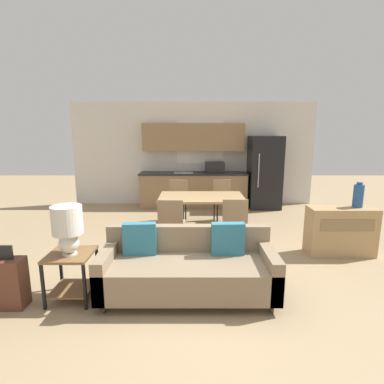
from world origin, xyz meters
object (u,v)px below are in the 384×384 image
dining_table (201,199)px  dining_chair_near_right (233,221)px  vase (358,196)px  dining_chair_far_left (177,198)px  side_table (71,268)px  refrigerator (264,172)px  credenza (340,231)px  couch (187,268)px  table_lamp (67,226)px  dining_chair_near_left (171,222)px  suitcase (3,283)px  dining_chair_far_right (222,198)px

dining_table → dining_chair_near_right: bearing=-58.8°
vase → dining_chair_far_left: 3.46m
side_table → dining_chair_far_left: dining_chair_far_left is taller
refrigerator → credenza: refrigerator is taller
couch → refrigerator: bearing=65.9°
dining_table → side_table: 2.79m
table_lamp → dining_chair_near_right: (2.08, 1.47, -0.39)m
dining_chair_near_left → refrigerator: bearing=-123.8°
refrigerator → table_lamp: 5.47m
credenza → suitcase: size_ratio=1.42×
side_table → refrigerator: bearing=53.3°
dining_chair_near_left → dining_chair_far_left: 1.74m
dining_table → couch: 2.21m
side_table → vase: size_ratio=1.43×
couch → dining_chair_far_right: size_ratio=2.26×
dining_chair_far_left → credenza: bearing=-27.1°
credenza → dining_chair_near_right: bearing=175.5°
dining_table → credenza: size_ratio=1.54×
dining_chair_far_right → dining_chair_near_left: same height
refrigerator → credenza: bearing=-80.6°
dining_table → suitcase: dining_table is taller
dining_table → table_lamp: (-1.57, -2.30, 0.22)m
dining_chair_far_right → dining_chair_far_left: bearing=174.5°
couch → vase: bearing=25.0°
vase → suitcase: size_ratio=0.54×
refrigerator → dining_table: size_ratio=1.16×
suitcase → vase: bearing=17.9°
couch → dining_chair_far_right: dining_chair_far_right is taller
refrigerator → dining_chair_near_left: bearing=-126.3°
couch → dining_chair_far_left: 3.04m
couch → credenza: 2.70m
table_lamp → dining_chair_far_left: 3.36m
couch → dining_chair_near_left: bearing=102.4°
refrigerator → dining_chair_near_right: refrigerator is taller
refrigerator → dining_chair_near_left: refrigerator is taller
dining_chair_near_left → side_table: bearing=55.1°
table_lamp → refrigerator: bearing=53.6°
refrigerator → credenza: (0.51, -3.06, -0.53)m
vase → side_table: bearing=-161.4°
couch → dining_chair_near_left: dining_chair_near_left is taller
side_table → dining_chair_far_right: dining_chair_far_right is taller
table_lamp → vase: (4.00, 1.38, 0.05)m
dining_table → dining_chair_far_left: bearing=120.1°
table_lamp → side_table: bearing=110.0°
dining_chair_far_right → dining_table: bearing=-126.3°
dining_chair_far_right → vase: bearing=-49.9°
couch → side_table: bearing=-175.4°
couch → table_lamp: table_lamp is taller
couch → dining_chair_near_right: 1.53m
side_table → credenza: bearing=19.2°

